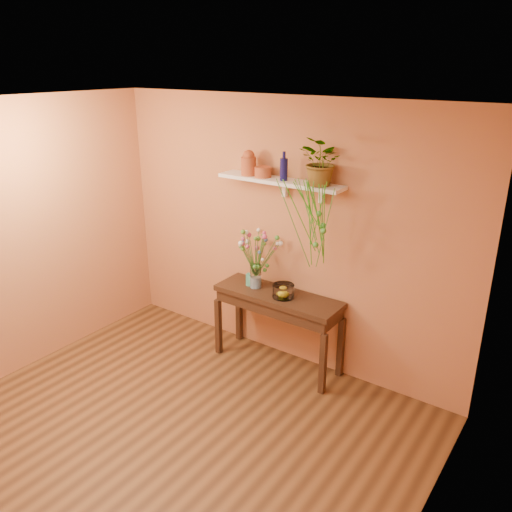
{
  "coord_description": "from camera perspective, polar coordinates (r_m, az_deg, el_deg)",
  "views": [
    {
      "loc": [
        2.64,
        -2.19,
        2.99
      ],
      "look_at": [
        0.0,
        1.55,
        1.25
      ],
      "focal_mm": 36.18,
      "sensor_mm": 36.0,
      "label": 1
    }
  ],
  "objects": [
    {
      "name": "plant_fronds",
      "position": [
        4.6,
        6.63,
        3.76
      ],
      "size": [
        0.6,
        0.33,
        0.84
      ],
      "color": "#3E822D",
      "rests_on": "wall_shelf"
    },
    {
      "name": "glass_vase",
      "position": [
        5.28,
        -0.04,
        -2.43
      ],
      "size": [
        0.12,
        0.12,
        0.25
      ],
      "color": "white",
      "rests_on": "sideboard"
    },
    {
      "name": "glass_bowl",
      "position": [
        5.09,
        3.03,
        -3.93
      ],
      "size": [
        0.22,
        0.22,
        0.13
      ],
      "color": "white",
      "rests_on": "sideboard"
    },
    {
      "name": "terracotta_jug",
      "position": [
        5.08,
        -0.82,
        10.22
      ],
      "size": [
        0.19,
        0.19,
        0.25
      ],
      "color": "#9B3F2E",
      "rests_on": "wall_shelf"
    },
    {
      "name": "spider_plant",
      "position": [
        4.64,
        7.36,
        10.32
      ],
      "size": [
        0.5,
        0.47,
        0.44
      ],
      "primitive_type": "imported",
      "rotation": [
        0.0,
        0.0,
        -0.43
      ],
      "color": "#3E822D",
      "rests_on": "wall_shelf"
    },
    {
      "name": "sideboard",
      "position": [
        5.23,
        2.42,
        -5.35
      ],
      "size": [
        1.32,
        0.43,
        0.8
      ],
      "color": "#3B2217",
      "rests_on": "ground"
    },
    {
      "name": "lemon",
      "position": [
        5.1,
        3.02,
        -4.08
      ],
      "size": [
        0.08,
        0.08,
        0.08
      ],
      "primitive_type": "sphere",
      "color": "yellow",
      "rests_on": "glass_bowl"
    },
    {
      "name": "carton",
      "position": [
        5.33,
        -0.69,
        -2.63
      ],
      "size": [
        0.07,
        0.06,
        0.13
      ],
      "primitive_type": "cube",
      "rotation": [
        0.0,
        0.0,
        0.15
      ],
      "color": "teal",
      "rests_on": "sideboard"
    },
    {
      "name": "bouquet",
      "position": [
        5.15,
        0.03,
        0.97
      ],
      "size": [
        0.47,
        0.49,
        0.49
      ],
      "color": "#386B28",
      "rests_on": "glass_vase"
    },
    {
      "name": "blue_bottle",
      "position": [
        4.86,
        3.09,
        9.6
      ],
      "size": [
        0.09,
        0.09,
        0.27
      ],
      "color": "#0F0F43",
      "rests_on": "wall_shelf"
    },
    {
      "name": "terracotta_pot",
      "position": [
        5.01,
        0.78,
        9.28
      ],
      "size": [
        0.21,
        0.21,
        0.1
      ],
      "primitive_type": "cylinder",
      "rotation": [
        0.0,
        0.0,
        -0.34
      ],
      "color": "#9B3F2E",
      "rests_on": "wall_shelf"
    },
    {
      "name": "wall_shelf",
      "position": [
        4.93,
        2.78,
        8.21
      ],
      "size": [
        1.3,
        0.24,
        0.19
      ],
      "color": "white",
      "rests_on": "room"
    },
    {
      "name": "room",
      "position": [
        3.8,
        -13.67,
        -5.39
      ],
      "size": [
        4.04,
        4.04,
        2.7
      ],
      "color": "brown",
      "rests_on": "ground"
    }
  ]
}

